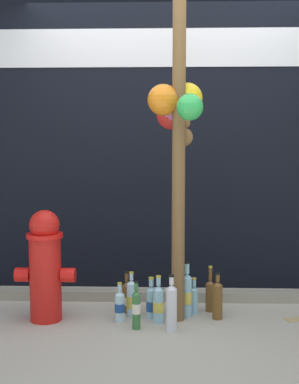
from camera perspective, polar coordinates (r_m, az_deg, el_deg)
ground_plane at (r=3.61m, az=2.43°, el=-15.73°), size 14.00×14.00×0.00m
building_wall at (r=4.72m, az=2.40°, el=13.79°), size 10.00×0.21×3.97m
curb_strip at (r=4.38m, az=2.34°, el=-11.30°), size 8.00×0.12×0.08m
memorial_post at (r=3.80m, az=3.08°, el=11.30°), size 0.45×0.57×3.01m
fire_hydrant at (r=3.90m, az=-11.38°, el=-7.86°), size 0.44×0.27×0.82m
bottle_0 at (r=4.07m, az=-2.50°, el=-11.42°), size 0.07×0.07×0.32m
bottle_1 at (r=4.07m, az=2.88°, el=-11.56°), size 0.08×0.08×0.30m
bottle_2 at (r=3.88m, az=-3.29°, el=-12.36°), size 0.07×0.07×0.29m
bottle_3 at (r=3.67m, az=2.42°, el=-12.49°), size 0.08×0.08×0.40m
bottle_4 at (r=3.84m, az=0.98°, el=-12.18°), size 0.08×0.08×0.35m
bottle_5 at (r=3.97m, az=-1.98°, el=-11.61°), size 0.08×0.08×0.34m
bottle_6 at (r=3.97m, az=4.10°, el=-11.15°), size 0.08×0.08×0.42m
bottle_7 at (r=3.95m, az=0.19°, el=-11.97°), size 0.08×0.08×0.31m
bottle_8 at (r=3.95m, az=7.47°, el=-11.59°), size 0.07×0.07×0.35m
bottle_9 at (r=3.73m, az=-1.46°, el=-12.67°), size 0.06×0.06×0.34m
bottle_10 at (r=4.11m, az=6.67°, el=-11.10°), size 0.07×0.07×0.36m
bottle_11 at (r=4.05m, az=4.91°, el=-11.63°), size 0.06×0.06×0.28m
litter_0 at (r=4.18m, az=4.14°, el=-12.70°), size 0.10×0.11×0.01m
litter_1 at (r=4.09m, az=15.58°, el=-13.30°), size 0.16×0.13×0.01m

